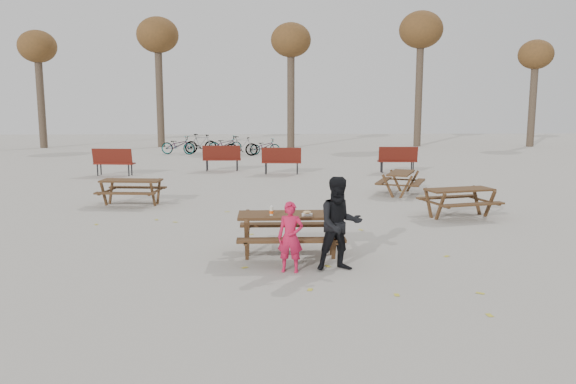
{
  "coord_description": "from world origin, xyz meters",
  "views": [
    {
      "loc": [
        -0.37,
        -9.57,
        2.67
      ],
      "look_at": [
        0.0,
        1.0,
        1.0
      ],
      "focal_mm": 35.0,
      "sensor_mm": 36.0,
      "label": 1
    }
  ],
  "objects_px": {
    "soda_bottle": "(271,211)",
    "picnic_table_north": "(132,192)",
    "food_tray": "(307,215)",
    "picnic_table_east": "(459,203)",
    "main_picnic_table": "(290,224)",
    "child": "(290,237)",
    "picnic_table_far": "(401,183)",
    "adult": "(340,224)"
  },
  "relations": [
    {
      "from": "main_picnic_table",
      "to": "food_tray",
      "type": "distance_m",
      "value": 0.39
    },
    {
      "from": "picnic_table_east",
      "to": "picnic_table_far",
      "type": "xyz_separation_m",
      "value": [
        -0.6,
        3.39,
        -0.01
      ]
    },
    {
      "from": "adult",
      "to": "picnic_table_east",
      "type": "relative_size",
      "value": 0.96
    },
    {
      "from": "soda_bottle",
      "to": "picnic_table_east",
      "type": "distance_m",
      "value": 5.7
    },
    {
      "from": "food_tray",
      "to": "picnic_table_north",
      "type": "bearing_deg",
      "value": 128.18
    },
    {
      "from": "picnic_table_north",
      "to": "picnic_table_far",
      "type": "bearing_deg",
      "value": 16.43
    },
    {
      "from": "picnic_table_north",
      "to": "picnic_table_far",
      "type": "height_order",
      "value": "picnic_table_north"
    },
    {
      "from": "soda_bottle",
      "to": "picnic_table_north",
      "type": "relative_size",
      "value": 0.11
    },
    {
      "from": "child",
      "to": "food_tray",
      "type": "bearing_deg",
      "value": 76.04
    },
    {
      "from": "main_picnic_table",
      "to": "child",
      "type": "relative_size",
      "value": 1.58
    },
    {
      "from": "food_tray",
      "to": "picnic_table_east",
      "type": "height_order",
      "value": "food_tray"
    },
    {
      "from": "adult",
      "to": "picnic_table_north",
      "type": "height_order",
      "value": "adult"
    },
    {
      "from": "child",
      "to": "adult",
      "type": "relative_size",
      "value": 0.75
    },
    {
      "from": "main_picnic_table",
      "to": "picnic_table_north",
      "type": "distance_m",
      "value": 6.64
    },
    {
      "from": "child",
      "to": "picnic_table_east",
      "type": "distance_m",
      "value": 5.95
    },
    {
      "from": "adult",
      "to": "picnic_table_east",
      "type": "bearing_deg",
      "value": 41.53
    },
    {
      "from": "main_picnic_table",
      "to": "picnic_table_far",
      "type": "height_order",
      "value": "main_picnic_table"
    },
    {
      "from": "picnic_table_north",
      "to": "adult",
      "type": "bearing_deg",
      "value": -46.5
    },
    {
      "from": "soda_bottle",
      "to": "picnic_table_far",
      "type": "height_order",
      "value": "soda_bottle"
    },
    {
      "from": "child",
      "to": "adult",
      "type": "distance_m",
      "value": 0.82
    },
    {
      "from": "main_picnic_table",
      "to": "food_tray",
      "type": "relative_size",
      "value": 10.0
    },
    {
      "from": "child",
      "to": "picnic_table_far",
      "type": "xyz_separation_m",
      "value": [
        3.57,
        7.63,
        -0.24
      ]
    },
    {
      "from": "main_picnic_table",
      "to": "food_tray",
      "type": "bearing_deg",
      "value": -32.41
    },
    {
      "from": "main_picnic_table",
      "to": "picnic_table_north",
      "type": "height_order",
      "value": "main_picnic_table"
    },
    {
      "from": "food_tray",
      "to": "picnic_table_north",
      "type": "relative_size",
      "value": 0.11
    },
    {
      "from": "soda_bottle",
      "to": "picnic_table_north",
      "type": "distance_m",
      "value": 6.57
    },
    {
      "from": "soda_bottle",
      "to": "child",
      "type": "bearing_deg",
      "value": -67.99
    },
    {
      "from": "main_picnic_table",
      "to": "picnic_table_east",
      "type": "height_order",
      "value": "main_picnic_table"
    },
    {
      "from": "main_picnic_table",
      "to": "food_tray",
      "type": "xyz_separation_m",
      "value": [
        0.28,
        -0.18,
        0.21
      ]
    },
    {
      "from": "main_picnic_table",
      "to": "picnic_table_north",
      "type": "relative_size",
      "value": 1.15
    },
    {
      "from": "food_tray",
      "to": "soda_bottle",
      "type": "distance_m",
      "value": 0.61
    },
    {
      "from": "picnic_table_far",
      "to": "soda_bottle",
      "type": "bearing_deg",
      "value": 173.26
    },
    {
      "from": "picnic_table_east",
      "to": "picnic_table_north",
      "type": "bearing_deg",
      "value": 152.33
    },
    {
      "from": "food_tray",
      "to": "picnic_table_north",
      "type": "height_order",
      "value": "food_tray"
    },
    {
      "from": "food_tray",
      "to": "main_picnic_table",
      "type": "bearing_deg",
      "value": 147.59
    },
    {
      "from": "main_picnic_table",
      "to": "picnic_table_east",
      "type": "xyz_separation_m",
      "value": [
        4.14,
        3.36,
        -0.24
      ]
    },
    {
      "from": "main_picnic_table",
      "to": "food_tray",
      "type": "height_order",
      "value": "food_tray"
    },
    {
      "from": "food_tray",
      "to": "picnic_table_far",
      "type": "distance_m",
      "value": 7.68
    },
    {
      "from": "child",
      "to": "picnic_table_far",
      "type": "bearing_deg",
      "value": 75.13
    },
    {
      "from": "food_tray",
      "to": "adult",
      "type": "xyz_separation_m",
      "value": [
        0.48,
        -0.63,
        -0.03
      ]
    },
    {
      "from": "adult",
      "to": "soda_bottle",
      "type": "bearing_deg",
      "value": 138.79
    },
    {
      "from": "child",
      "to": "adult",
      "type": "height_order",
      "value": "adult"
    }
  ]
}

